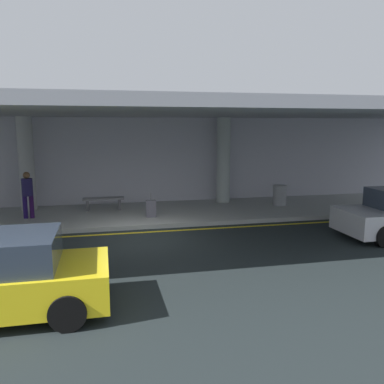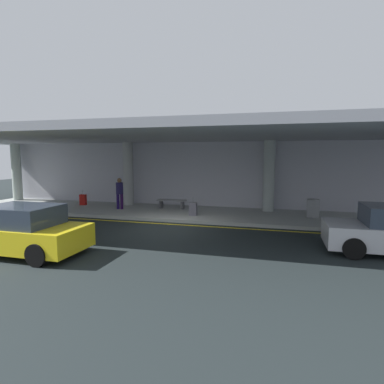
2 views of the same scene
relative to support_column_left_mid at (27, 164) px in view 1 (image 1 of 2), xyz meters
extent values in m
plane|color=#1F2628|center=(4.00, -4.49, -1.97)|extent=(60.00, 60.00, 0.00)
cube|color=#A3A7A3|center=(4.00, -1.39, -1.90)|extent=(26.00, 4.20, 0.15)
cube|color=yellow|center=(4.00, -3.87, -1.97)|extent=(26.00, 0.14, 0.01)
cylinder|color=#A3A6A5|center=(0.00, 0.00, 0.00)|extent=(0.59, 0.59, 3.65)
cylinder|color=#9FA9A6|center=(8.00, 0.00, 0.00)|extent=(0.59, 0.59, 3.65)
cube|color=#9699A3|center=(4.00, -1.89, 1.97)|extent=(28.00, 13.20, 0.30)
cube|color=#B0B0BC|center=(4.00, 0.86, -0.07)|extent=(26.00, 0.30, 3.80)
cylinder|color=black|center=(10.70, -5.27, -1.65)|extent=(0.64, 0.22, 0.64)
cylinder|color=black|center=(2.25, -8.27, -1.65)|extent=(0.64, 0.22, 0.64)
cylinder|color=black|center=(2.25, -9.97, -1.65)|extent=(0.64, 0.22, 0.64)
cylinder|color=#1C0E4B|center=(0.13, -1.56, -1.42)|extent=(0.16, 0.16, 0.82)
cylinder|color=#270D3F|center=(0.35, -1.56, -1.42)|extent=(0.16, 0.16, 0.82)
cylinder|color=#1C1845|center=(0.24, -1.56, -0.69)|extent=(0.38, 0.38, 0.62)
sphere|color=brown|center=(0.24, -1.56, -0.26)|extent=(0.24, 0.24, 0.24)
cube|color=#585663|center=(4.56, -2.32, -1.51)|extent=(0.36, 0.22, 0.62)
cylinder|color=slate|center=(4.56, -2.32, -1.06)|extent=(0.02, 0.02, 0.28)
cube|color=slate|center=(2.88, -0.62, -1.38)|extent=(1.60, 0.50, 0.06)
cube|color=#4C4C51|center=(2.26, -0.62, -1.61)|extent=(0.10, 0.40, 0.42)
cube|color=#4C4C51|center=(3.50, -0.62, -1.61)|extent=(0.10, 0.40, 0.42)
cylinder|color=gray|center=(10.09, -1.26, -1.40)|extent=(0.56, 0.56, 0.85)
camera|label=1|loc=(2.93, -16.57, 1.43)|focal=37.44mm
camera|label=2|loc=(8.57, -16.95, 1.01)|focal=29.84mm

